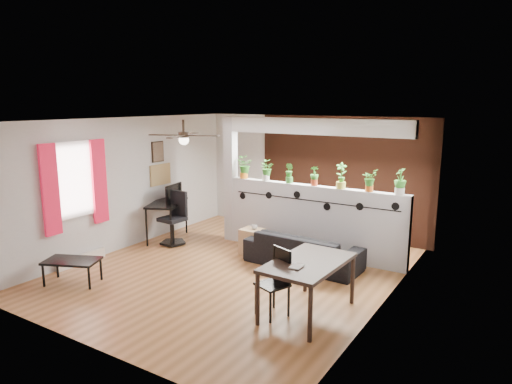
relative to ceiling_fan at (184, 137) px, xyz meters
name	(u,v)px	position (x,y,z in m)	size (l,w,h in m)	color
room_shell	(233,198)	(0.80, 0.30, -1.01)	(6.30, 7.10, 2.90)	brown
partition_wall	(313,221)	(1.60, 1.80, -1.64)	(3.60, 0.18, 1.35)	#BCBCC1
ceiling_header	(316,126)	(1.60, 1.80, 0.14)	(3.60, 0.18, 0.30)	silver
pier_column	(231,179)	(-0.31, 1.80, -1.01)	(0.22, 0.20, 2.60)	#BCBCC1
brick_panel	(343,177)	(1.60, 3.27, -1.01)	(3.90, 0.05, 2.60)	#A14B2E
vine_decal	(312,201)	(1.60, 1.70, -1.23)	(3.31, 0.01, 0.30)	black
window_assembly	(75,182)	(-1.76, -0.90, -0.81)	(0.09, 1.30, 1.55)	white
baseboard_heater	(81,259)	(-1.74, -0.90, -2.22)	(0.08, 1.00, 0.18)	silver
corkboard	(160,175)	(-1.78, 1.25, -0.96)	(0.03, 0.60, 0.45)	#9A7A4A
framed_art	(158,152)	(-1.78, 1.20, -0.46)	(0.03, 0.34, 0.44)	#8C7259
ceiling_fan	(184,137)	(0.00, 0.00, 0.00)	(1.19, 1.19, 0.43)	black
potted_plant_0	(244,167)	(0.02, 1.80, -0.72)	(0.28, 0.24, 0.45)	orange
potted_plant_1	(266,170)	(0.55, 1.80, -0.75)	(0.22, 0.18, 0.41)	silver
potted_plant_2	(289,172)	(1.07, 1.80, -0.76)	(0.24, 0.22, 0.39)	#388D33
potted_plant_3	(314,175)	(1.60, 1.80, -0.77)	(0.23, 0.22, 0.37)	#B1391C
potted_plant_4	(341,175)	(2.13, 1.80, -0.72)	(0.30, 0.27, 0.47)	#DBD44D
potted_plant_5	(370,180)	(2.65, 1.80, -0.75)	(0.20, 0.23, 0.40)	#D85E19
potted_plant_6	(400,181)	(3.18, 1.80, -0.73)	(0.27, 0.29, 0.45)	silver
sofa	(303,250)	(1.72, 1.14, -2.03)	(1.97, 0.78, 0.58)	black
cube_shelf	(252,241)	(0.59, 1.22, -2.07)	(0.40, 0.36, 0.49)	#A57F57
cup	(254,227)	(0.64, 1.22, -1.77)	(0.12, 0.12, 0.09)	gray
computer_desk	(167,206)	(-1.45, 1.06, -1.57)	(1.00, 1.27, 0.82)	black
monitor	(171,196)	(-1.45, 1.21, -1.40)	(0.06, 0.35, 0.20)	black
office_chair	(175,221)	(-1.10, 0.91, -1.84)	(0.56, 0.56, 1.08)	black
dining_table	(308,267)	(2.60, -0.52, -1.63)	(0.90, 1.43, 0.77)	black
book	(291,266)	(2.50, -0.82, -1.54)	(0.15, 0.20, 0.02)	gray
folding_chair	(277,276)	(2.25, -0.75, -1.76)	(0.49, 0.49, 0.94)	black
coffee_table	(72,262)	(-1.09, -1.55, -1.96)	(0.97, 0.78, 0.40)	black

